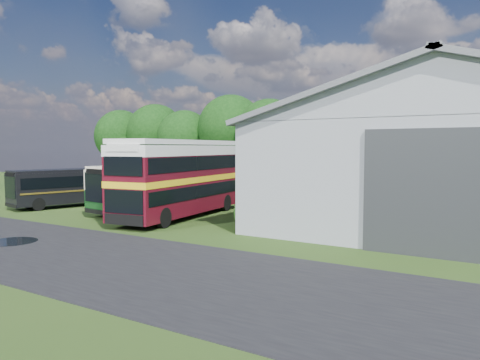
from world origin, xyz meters
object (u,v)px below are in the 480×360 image
Objects in this scene: bus_green_single at (169,186)px; bus_dark_single at (80,186)px; storage_shed at (470,149)px; bus_maroon_double at (181,179)px.

bus_green_single is 7.43m from bus_dark_single.
bus_green_single is at bearing -158.90° from storage_shed.
storage_shed is at bearing 31.76° from bus_dark_single.
storage_shed is 19.16m from bus_green_single.
bus_maroon_double is at bearing -148.91° from storage_shed.
bus_green_single is (-17.72, -6.84, -2.50)m from storage_shed.
storage_shed is at bearing 23.36° from bus_maroon_double.
bus_green_single is 1.15× the size of bus_dark_single.
storage_shed is 2.47× the size of bus_dark_single.
bus_dark_single is at bearing -159.61° from bus_green_single.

